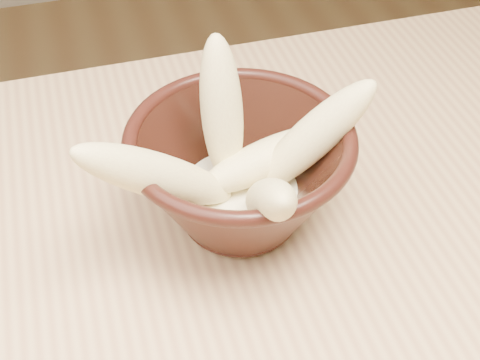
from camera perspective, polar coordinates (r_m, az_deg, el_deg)
name	(u,v)px	position (r m, az deg, el deg)	size (l,w,h in m)	color
bowl	(240,172)	(0.53, 0.00, 0.66)	(0.18, 0.18, 0.10)	black
milk_puddle	(240,194)	(0.55, 0.00, -1.19)	(0.10, 0.10, 0.01)	#F7EDC7
banana_upright	(222,111)	(0.52, -1.56, 5.87)	(0.03, 0.03, 0.13)	#DABE81
banana_left	(159,176)	(0.49, -6.92, 0.35)	(0.03, 0.03, 0.15)	#DABE81
banana_right	(312,138)	(0.52, 6.18, 3.59)	(0.03, 0.03, 0.13)	#DABE81
banana_across	(268,159)	(0.54, 2.41, 1.83)	(0.03, 0.03, 0.12)	#DABE81
banana_front	(270,201)	(0.48, 2.59, -1.79)	(0.03, 0.03, 0.12)	#DABE81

